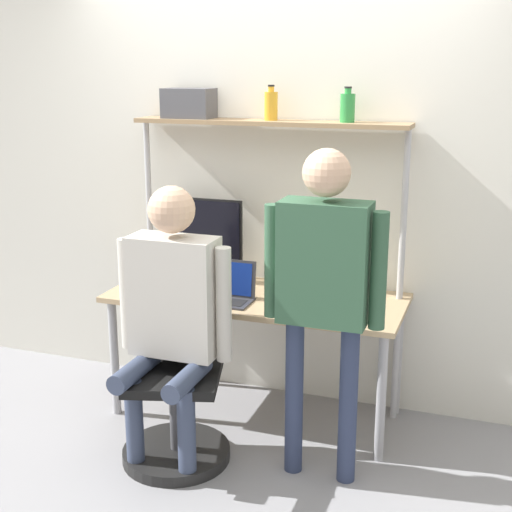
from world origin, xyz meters
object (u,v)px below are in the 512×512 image
object	(u,v)px
cell_phone	(275,304)
bottle_green	(348,107)
monitor	(204,238)
bottle_amber	(271,105)
laptop	(224,289)
storage_box	(189,103)
person_standing	(324,275)
person_seated	(171,303)
office_chair	(176,404)

from	to	relation	value
cell_phone	bottle_green	world-z (taller)	bottle_green
monitor	bottle_amber	size ratio (longest dim) A/B	2.59
cell_phone	bottle_amber	xyz separation A→B (m)	(-0.14, 0.34, 1.04)
cell_phone	laptop	bearing A→B (deg)	-179.43
monitor	storage_box	size ratio (longest dim) A/B	1.74
cell_phone	person_standing	world-z (taller)	person_standing
monitor	laptop	xyz separation A→B (m)	(0.25, -0.31, -0.20)
person_seated	person_standing	size ratio (longest dim) A/B	0.88
storage_box	monitor	bearing A→B (deg)	-19.07
office_chair	bottle_green	xyz separation A→B (m)	(0.68, 0.79, 1.48)
person_seated	storage_box	size ratio (longest dim) A/B	5.00
person_standing	bottle_green	world-z (taller)	bottle_green
laptop	cell_phone	bearing A→B (deg)	0.57
office_chair	storage_box	bearing A→B (deg)	107.81
laptop	bottle_amber	size ratio (longest dim) A/B	1.75
storage_box	office_chair	bearing A→B (deg)	-72.19
cell_phone	bottle_amber	distance (m)	1.10
monitor	office_chair	distance (m)	1.05
monitor	person_seated	distance (m)	0.83
laptop	office_chair	bearing A→B (deg)	-101.12
bottle_amber	office_chair	bearing A→B (deg)	-107.18
laptop	person_standing	xyz separation A→B (m)	(0.66, -0.39, 0.25)
laptop	storage_box	bearing A→B (deg)	135.31
laptop	cell_phone	world-z (taller)	laptop
office_chair	bottle_amber	bearing A→B (deg)	72.82
storage_box	person_seated	bearing A→B (deg)	-72.30
bottle_green	person_standing	bearing A→B (deg)	-84.16
person_standing	storage_box	size ratio (longest dim) A/B	5.69
person_standing	bottle_amber	distance (m)	1.15
laptop	person_seated	distance (m)	0.51
monitor	person_seated	world-z (taller)	person_seated
bottle_green	person_seated	bearing A→B (deg)	-128.54
person_standing	bottle_amber	size ratio (longest dim) A/B	8.46
person_standing	bottle_amber	world-z (taller)	bottle_amber
laptop	bottle_amber	world-z (taller)	bottle_amber
laptop	person_seated	bearing A→B (deg)	-98.90
bottle_amber	monitor	bearing A→B (deg)	-175.40
person_seated	bottle_green	bearing A→B (deg)	51.46
laptop	storage_box	xyz separation A→B (m)	(-0.34, 0.34, 0.99)
person_standing	office_chair	bearing A→B (deg)	-175.04
bottle_amber	storage_box	world-z (taller)	bottle_amber
bottle_green	bottle_amber	distance (m)	0.43
person_standing	bottle_amber	bearing A→B (deg)	124.79
cell_phone	office_chair	distance (m)	0.74
laptop	office_chair	world-z (taller)	laptop
laptop	bottle_green	size ratio (longest dim) A/B	1.80
office_chair	bottle_amber	size ratio (longest dim) A/B	4.87
person_seated	bottle_green	world-z (taller)	bottle_green
office_chair	bottle_green	world-z (taller)	bottle_green
storage_box	laptop	bearing A→B (deg)	-44.69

